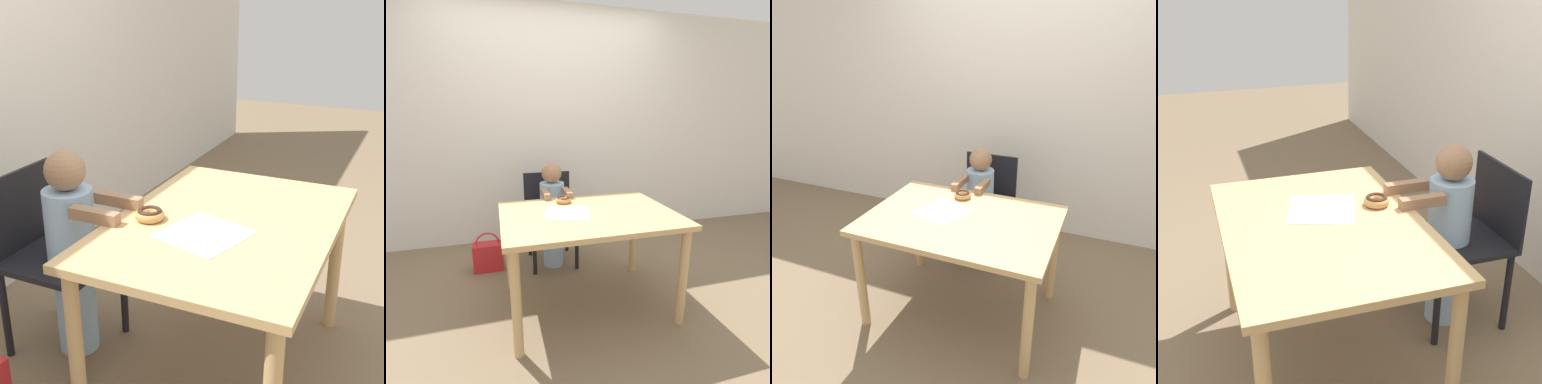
{
  "view_description": "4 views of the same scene",
  "coord_description": "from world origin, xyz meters",
  "views": [
    {
      "loc": [
        -1.87,
        -0.7,
        1.62
      ],
      "look_at": [
        -0.04,
        0.13,
        0.85
      ],
      "focal_mm": 50.0,
      "sensor_mm": 36.0,
      "label": 1
    },
    {
      "loc": [
        -0.61,
        -1.9,
        1.4
      ],
      "look_at": [
        -0.04,
        0.13,
        0.85
      ],
      "focal_mm": 28.0,
      "sensor_mm": 36.0,
      "label": 2
    },
    {
      "loc": [
        0.83,
        -1.94,
        1.83
      ],
      "look_at": [
        -0.04,
        0.13,
        0.85
      ],
      "focal_mm": 35.0,
      "sensor_mm": 36.0,
      "label": 3
    },
    {
      "loc": [
        2.0,
        -0.53,
        1.79
      ],
      "look_at": [
        -0.04,
        0.13,
        0.85
      ],
      "focal_mm": 50.0,
      "sensor_mm": 36.0,
      "label": 4
    }
  ],
  "objects": [
    {
      "name": "napkin",
      "position": [
        -0.15,
        0.03,
        0.73
      ],
      "size": [
        0.37,
        0.37,
        0.0
      ],
      "color": "white",
      "rests_on": "dining_table"
    },
    {
      "name": "ground_plane",
      "position": [
        0.0,
        0.0,
        0.0
      ],
      "size": [
        12.0,
        12.0,
        0.0
      ],
      "primitive_type": "plane",
      "color": "#7A664C"
    },
    {
      "name": "donut",
      "position": [
        -0.11,
        0.29,
        0.76
      ],
      "size": [
        0.12,
        0.12,
        0.05
      ],
      "color": "tan",
      "rests_on": "dining_table"
    },
    {
      "name": "dining_table",
      "position": [
        0.0,
        0.0,
        0.64
      ],
      "size": [
        1.21,
        0.87,
        0.73
      ],
      "color": "tan",
      "rests_on": "ground_plane"
    },
    {
      "name": "chair",
      "position": [
        -0.13,
        0.81,
        0.47
      ],
      "size": [
        0.46,
        0.46,
        0.85
      ],
      "color": "black",
      "rests_on": "ground_plane"
    },
    {
      "name": "child_figure",
      "position": [
        -0.13,
        0.68,
        0.51
      ],
      "size": [
        0.24,
        0.42,
        0.98
      ],
      "color": "#99BCE0",
      "rests_on": "ground_plane"
    }
  ]
}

